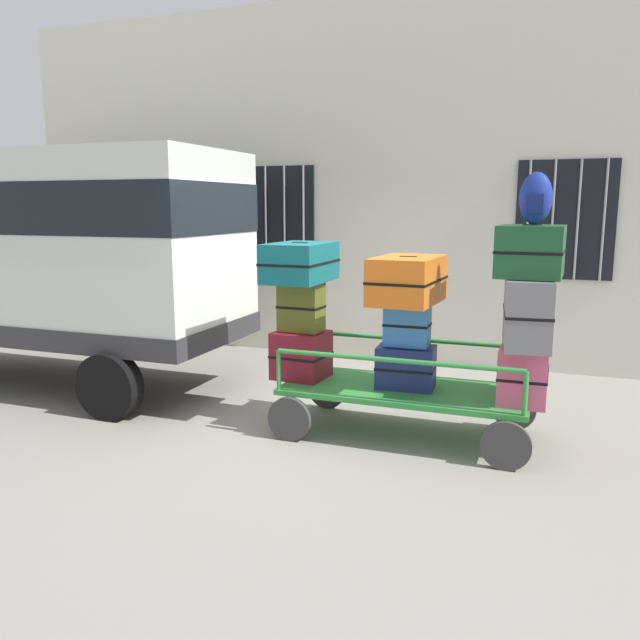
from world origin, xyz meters
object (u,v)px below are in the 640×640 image
Objects in this scene: backpack at (536,199)px; suitcase_midleft_middle at (407,324)px; suitcase_left_bottom at (301,355)px; suitcase_left_middle at (301,307)px; suitcase_left_top at (300,262)px; van at (53,246)px; luggage_cart at (405,396)px; suitcase_midleft_top at (408,280)px; suitcase_center_bottom at (524,372)px; suitcase_center_middle at (527,312)px; suitcase_center_top at (531,251)px; suitcase_midleft_bottom at (406,367)px.

suitcase_midleft_middle is at bearing 179.07° from backpack.
suitcase_left_bottom is 1.09× the size of suitcase_left_middle.
suitcase_left_top is at bearing -179.39° from backpack.
suitcase_midleft_middle is (4.41, -0.30, -0.62)m from van.
van reaches higher than suitcase_left_middle.
van is 4.62m from luggage_cart.
suitcase_left_top is at bearing -90.00° from suitcase_left_middle.
backpack is (1.08, -0.02, 1.16)m from suitcase_midleft_middle.
suitcase_midleft_top is 1.30× the size of suitcase_center_bottom.
suitcase_midleft_middle is 0.97× the size of backpack.
backpack is at bearing 12.49° from suitcase_center_bottom.
backpack is (5.49, -0.32, 0.53)m from van.
suitcase_center_middle is at bearing -0.77° from suitcase_midleft_top.
van is 6.48× the size of suitcase_center_bottom.
suitcase_midleft_middle is at bearing 179.72° from suitcase_center_top.
van reaches higher than suitcase_center_top.
suitcase_center_bottom is at bearing 0.71° from suitcase_midleft_top.
suitcase_center_bottom is 1.03× the size of suitcase_center_top.
van reaches higher than suitcase_center_middle.
suitcase_center_top is at bearing -3.22° from van.
suitcase_left_bottom is 1.28× the size of suitcase_midleft_middle.
suitcase_center_bottom is at bearing -3.39° from van.
suitcase_center_middle reaches higher than suitcase_left_middle.
van is 4.54m from suitcase_midleft_bottom.
luggage_cart is 1.64m from suitcase_left_top.
suitcase_center_top is at bearing 1.57° from suitcase_midleft_top.
suitcase_midleft_bottom is 0.81× the size of suitcase_center_bottom.
luggage_cart is 0.29m from suitcase_midleft_bottom.
suitcase_left_bottom is 0.64× the size of suitcase_left_top.
van is 4.47m from suitcase_midleft_middle.
suitcase_left_bottom is at bearing -5.61° from van.
suitcase_midleft_middle is 0.43m from suitcase_midleft_top.
van reaches higher than suitcase_midleft_middle.
backpack reaches higher than suitcase_midleft_top.
suitcase_midleft_middle is at bearing 1.37° from suitcase_left_bottom.
van reaches higher than suitcase_left_top.
suitcase_midleft_top is (-0.00, -0.01, 1.12)m from luggage_cart.
suitcase_left_middle is 2.13m from suitcase_center_middle.
suitcase_midleft_middle is at bearing 1.15° from suitcase_left_middle.
backpack is at bearing 0.21° from suitcase_left_bottom.
suitcase_midleft_top is at bearing -179.11° from backpack.
suitcase_midleft_bottom is at bearing 90.00° from luggage_cart.
suitcase_midleft_top is 1.33m from suitcase_center_bottom.
suitcase_center_middle is (1.07, -0.05, 0.19)m from suitcase_midleft_middle.
suitcase_center_top is at bearing 0.35° from suitcase_midleft_bottom.
suitcase_left_bottom is at bearing -179.90° from luggage_cart.
suitcase_left_top is (0.00, -0.02, 0.93)m from suitcase_left_bottom.
suitcase_midleft_middle reaches higher than suitcase_left_bottom.
suitcase_left_bottom is 0.80× the size of suitcase_center_top.
suitcase_left_middle is 0.88× the size of suitcase_midleft_bottom.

